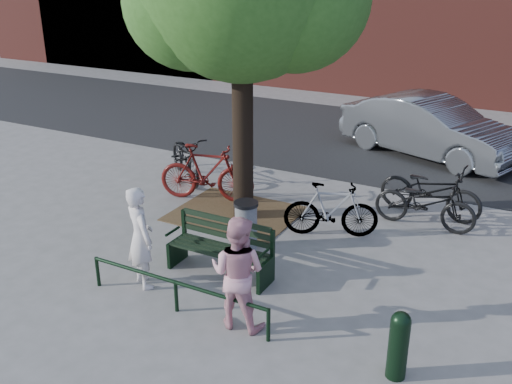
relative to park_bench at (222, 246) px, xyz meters
The scene contains 15 objects.
ground 0.49m from the park_bench, 90.00° to the right, with size 90.00×90.00×0.00m, color gray.
dirt_pit 2.39m from the park_bench, 115.24° to the left, with size 2.40×2.00×0.02m, color brown.
road 8.43m from the park_bench, 90.00° to the left, with size 40.00×7.00×0.01m, color black.
park_bench is the anchor object (origin of this frame).
guard_railing 1.28m from the park_bench, 90.00° to the right, with size 3.06×0.06×0.51m.
person_left 1.33m from the park_bench, 134.71° to the right, with size 0.60×0.39×1.65m, color silver.
person_right 1.52m from the park_bench, 49.92° to the right, with size 0.80×0.62×1.65m, color #CF8E9A.
bollard 3.41m from the park_bench, 20.02° to the right, with size 0.25×0.25×0.92m.
litter_bin 0.95m from the park_bench, 94.95° to the left, with size 0.43×0.43×0.88m.
bicycle_a 4.55m from the park_bench, 132.17° to the left, with size 0.71×2.04×1.07m, color black.
bicycle_b 3.13m from the park_bench, 127.30° to the left, with size 0.58×2.05×1.23m, color #4E0E0B.
bicycle_c 4.15m from the park_bench, 53.13° to the left, with size 0.67×1.91×1.00m, color black.
bicycle_d 2.37m from the park_bench, 63.65° to the left, with size 0.49×1.73×1.04m, color gray.
bicycle_e 4.64m from the park_bench, 58.06° to the left, with size 0.72×2.07×1.09m, color black.
parked_car 7.92m from the park_bench, 78.56° to the left, with size 1.65×4.74×1.56m, color slate.
Camera 1 is at (4.37, -6.90, 4.73)m, focal length 40.00 mm.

